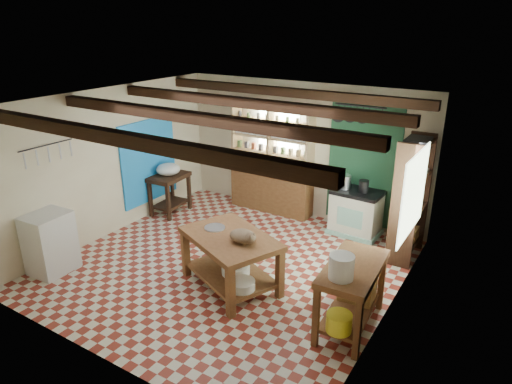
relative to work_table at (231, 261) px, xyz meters
The scene contains 30 objects.
floor 0.71m from the work_table, 129.43° to the left, with size 5.00×5.00×0.02m, color maroon.
ceiling 2.27m from the work_table, 129.43° to the left, with size 5.00×5.00×0.02m, color #48484D.
wall_back 3.10m from the work_table, 97.11° to the left, with size 5.00×0.04×2.60m, color beige.
wall_front 2.27m from the work_table, 100.15° to the right, with size 5.00×0.04×2.60m, color beige.
wall_left 3.04m from the work_table, behind, with size 0.04×5.00×2.60m, color beige.
wall_right 2.36m from the work_table, 11.84° to the left, with size 0.04×5.00×2.60m, color beige.
ceiling_beams 2.16m from the work_table, 129.43° to the left, with size 5.00×3.80×0.15m, color #311C11.
blue_wall_patch 3.22m from the work_table, 154.61° to the left, with size 0.04×1.40×1.60m, color #1C7DD3.
green_wall_patch 3.16m from the work_table, 73.17° to the left, with size 1.30×0.04×2.30m, color #1C472D.
window_back 3.32m from the work_table, 106.51° to the left, with size 0.90×0.02×0.80m, color silver.
window_right 2.75m from the work_table, 34.41° to the left, with size 0.02×1.30×1.20m, color silver.
utensil_rail 3.22m from the work_table, 164.99° to the right, with size 0.06×0.90×0.28m, color black.
pot_rack 3.19m from the work_table, 70.54° to the left, with size 0.86×0.12×0.36m, color black.
shelving_unit 2.99m from the work_table, 108.41° to the left, with size 1.70×0.34×2.20m, color tan.
tall_rack 3.01m from the work_table, 49.60° to the left, with size 0.40×0.86×2.00m, color #311C11.
work_table is the anchor object (origin of this frame).
stove 2.76m from the work_table, 70.34° to the left, with size 0.85×0.57×0.83m, color beige.
prep_table 3.01m from the work_table, 148.49° to the left, with size 0.54×0.79×0.80m, color #311C11.
white_cabinet 2.81m from the work_table, 156.92° to the right, with size 0.53×0.63×0.95m, color silver.
right_counter 1.81m from the work_table, ahead, with size 0.61×1.22×0.88m, color brown.
cat 0.55m from the work_table, 12.11° to the right, with size 0.39×0.30×0.18m, color #7C6148.
steel_tray 0.54m from the work_table, 164.71° to the left, with size 0.30×0.30×0.02m, color #A9A9B1.
basin_large 0.14m from the work_table, 21.58° to the left, with size 0.41×0.41×0.14m, color silver.
basin_small 0.48m from the work_table, 35.95° to the right, with size 0.36×0.36×0.13m, color silver.
kettle_left 2.75m from the work_table, 75.43° to the left, with size 0.21×0.21×0.24m, color #A9A9B1.
kettle_right 2.84m from the work_table, 68.38° to the left, with size 0.17×0.17×0.22m, color black.
enamel_bowl 3.06m from the work_table, 148.49° to the left, with size 0.47×0.47×0.23m, color silver.
white_bucket 1.92m from the work_table, 10.66° to the right, with size 0.29×0.29×0.29m, color silver.
wicker_basket 1.82m from the work_table, ahead, with size 0.44×0.35×0.31m, color #A37A41.
yellow_tub 1.89m from the work_table, 13.22° to the right, with size 0.31×0.31×0.22m, color yellow.
Camera 1 is at (3.72, -5.17, 3.69)m, focal length 32.00 mm.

